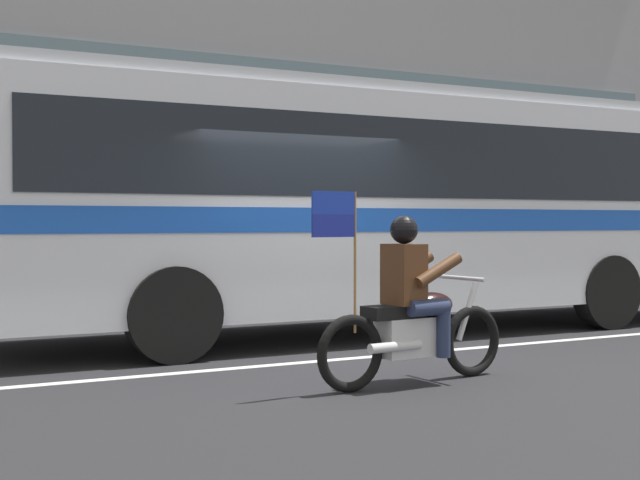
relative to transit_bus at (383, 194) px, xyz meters
The scene contains 5 objects.
ground_plane 2.88m from the transit_bus, 146.87° to the right, with size 60.00×60.00×0.00m, color black.
sidewalk_curb 4.68m from the transit_bus, 115.08° to the left, with size 28.00×3.80×0.15m, color gray.
lane_center_stripe 3.18m from the transit_bus, 135.55° to the right, with size 26.60×0.14×0.01m, color silver.
transit_bus is the anchor object (origin of this frame).
motorcycle_with_rider 3.94m from the transit_bus, 117.48° to the right, with size 2.19×0.65×1.78m.
Camera 1 is at (-4.27, -8.72, 1.51)m, focal length 47.73 mm.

